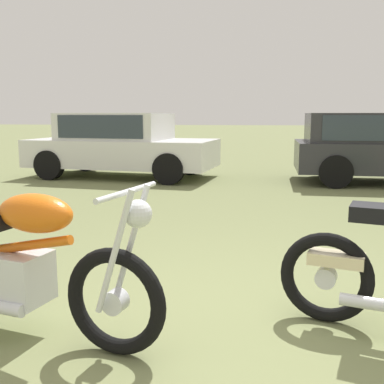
% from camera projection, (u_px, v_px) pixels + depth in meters
% --- Properties ---
extents(ground_plane, '(120.00, 120.00, 0.00)m').
position_uv_depth(ground_plane, '(237.00, 332.00, 3.02)').
color(ground_plane, olive).
extents(motorcycle_orange, '(2.09, 0.83, 1.02)m').
position_uv_depth(motorcycle_orange, '(16.00, 262.00, 2.93)').
color(motorcycle_orange, black).
rests_on(motorcycle_orange, ground).
extents(car_white, '(4.34, 2.35, 1.43)m').
position_uv_depth(car_white, '(120.00, 142.00, 10.39)').
color(car_white, silver).
rests_on(car_white, ground).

